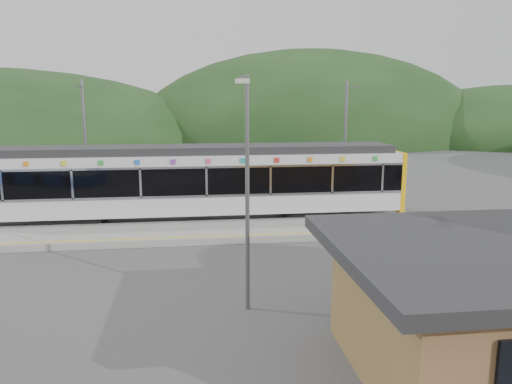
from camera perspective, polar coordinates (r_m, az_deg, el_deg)
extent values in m
plane|color=#4C4C4F|center=(19.39, -2.57, -7.44)|extent=(120.00, 120.00, 0.00)
ellipsoid|color=#1E3D19|center=(74.71, 6.21, 5.95)|extent=(52.00, 39.00, 26.00)
cube|color=#9E9E99|center=(22.50, -3.29, -4.49)|extent=(26.00, 3.20, 0.30)
cube|color=yellow|center=(21.21, -3.03, -4.99)|extent=(26.00, 0.10, 0.01)
cube|color=black|center=(25.71, -20.36, -2.89)|extent=(3.20, 2.20, 0.56)
cube|color=black|center=(25.78, 6.62, -2.24)|extent=(3.20, 2.20, 0.56)
cube|color=silver|center=(24.88, -6.88, -0.98)|extent=(20.00, 2.90, 0.92)
cube|color=black|center=(24.67, -6.94, 1.72)|extent=(20.00, 2.96, 1.45)
cube|color=silver|center=(23.31, -6.87, -0.49)|extent=(20.00, 0.05, 0.10)
cube|color=silver|center=(23.08, -6.94, 2.80)|extent=(20.00, 0.05, 0.10)
cube|color=silver|center=(24.54, -6.99, 3.91)|extent=(20.00, 2.90, 0.45)
cube|color=#2D2D30|center=(24.50, -7.01, 4.85)|extent=(19.40, 2.50, 0.36)
cube|color=yellow|center=(26.77, 15.28, 1.41)|extent=(0.24, 2.92, 3.00)
cube|color=silver|center=(24.64, -27.08, 0.61)|extent=(0.10, 0.05, 1.35)
cube|color=silver|center=(23.79, -20.27, 0.81)|extent=(0.10, 0.05, 1.35)
cube|color=silver|center=(23.30, -13.06, 1.00)|extent=(0.10, 0.05, 1.35)
cube|color=silver|center=(23.19, -5.67, 1.18)|extent=(0.10, 0.05, 1.35)
cube|color=silver|center=(23.47, 1.67, 1.34)|extent=(0.10, 0.05, 1.35)
cube|color=silver|center=(24.12, 8.73, 1.47)|extent=(0.10, 0.05, 1.35)
cube|color=silver|center=(24.93, 14.26, 1.56)|extent=(0.10, 0.05, 1.35)
cube|color=orange|center=(24.17, -24.81, 2.92)|extent=(0.22, 0.04, 0.22)
cube|color=yellow|center=(23.74, -21.12, 3.06)|extent=(0.22, 0.04, 0.22)
cube|color=green|center=(23.41, -17.31, 3.20)|extent=(0.22, 0.04, 0.22)
cube|color=blue|center=(23.19, -13.41, 3.32)|extent=(0.22, 0.04, 0.22)
cube|color=purple|center=(23.07, -9.45, 3.43)|extent=(0.22, 0.04, 0.22)
cube|color=#E54C8C|center=(23.07, -5.47, 3.53)|extent=(0.22, 0.04, 0.22)
cube|color=#19A5A5|center=(23.18, -1.50, 3.61)|extent=(0.22, 0.04, 0.22)
cube|color=red|center=(23.40, 2.40, 3.67)|extent=(0.22, 0.04, 0.22)
cube|color=orange|center=(23.72, 6.22, 3.71)|extent=(0.22, 0.04, 0.22)
cube|color=yellow|center=(24.15, 9.93, 3.73)|extent=(0.22, 0.04, 0.22)
cube|color=green|center=(24.67, 13.48, 3.74)|extent=(0.22, 0.04, 0.22)
cylinder|color=slate|center=(27.64, -18.88, 4.84)|extent=(0.18, 0.18, 7.00)
cube|color=slate|center=(26.75, -19.62, 11.29)|extent=(0.08, 1.80, 0.08)
cylinder|color=slate|center=(28.40, 10.13, 5.39)|extent=(0.18, 0.18, 7.00)
cube|color=slate|center=(27.53, 10.85, 11.67)|extent=(0.08, 1.80, 0.08)
cylinder|color=slate|center=(13.90, -1.00, -0.55)|extent=(0.12, 0.12, 6.64)
cube|color=slate|center=(13.15, -0.79, 12.88)|extent=(0.36, 1.11, 0.12)
cube|color=silver|center=(12.65, -0.52, 12.56)|extent=(0.38, 0.25, 0.12)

